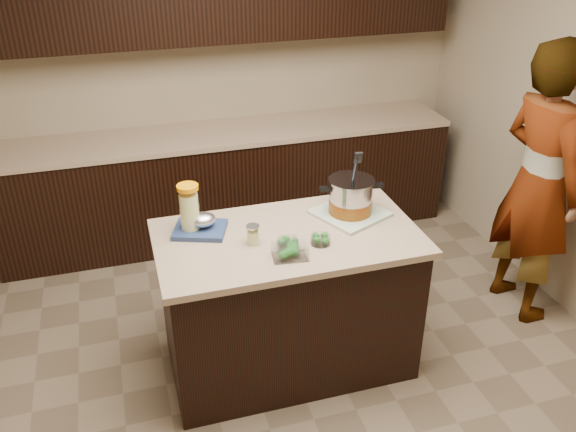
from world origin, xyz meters
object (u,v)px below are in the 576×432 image
object	(u,v)px
island	(288,301)
stock_pot	(351,198)
person	(539,184)
lemonade_pitcher	(189,211)

from	to	relation	value
island	stock_pot	world-z (taller)	stock_pot
island	person	bearing A→B (deg)	3.97
lemonade_pitcher	person	size ratio (longest dim) A/B	0.15
island	lemonade_pitcher	xyz separation A→B (m)	(-0.51, 0.18, 0.58)
stock_pot	person	world-z (taller)	person
island	stock_pot	bearing A→B (deg)	16.62
stock_pot	lemonade_pitcher	distance (m)	0.92
island	lemonade_pitcher	bearing A→B (deg)	160.05
stock_pot	person	xyz separation A→B (m)	(1.29, -0.01, -0.08)
lemonade_pitcher	person	xyz separation A→B (m)	(2.21, -0.07, -0.11)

